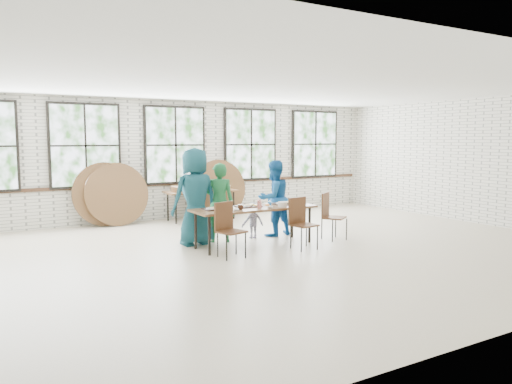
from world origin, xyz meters
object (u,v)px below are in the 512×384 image
chair_near_left (228,225)px  storage_table (201,193)px  dining_table (254,210)px  chair_near_right (301,219)px

chair_near_left → storage_table: (1.25, 3.88, 0.13)m
dining_table → chair_near_right: 0.90m
dining_table → storage_table: 3.36m
dining_table → chair_near_left: size_ratio=2.53×
storage_table → dining_table: bearing=-95.5°
dining_table → chair_near_right: chair_near_right is taller
dining_table → storage_table: size_ratio=1.32×
chair_near_left → chair_near_right: (1.48, -0.09, 0.00)m
dining_table → storage_table: bearing=83.4°
dining_table → chair_near_right: (0.62, -0.64, -0.13)m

